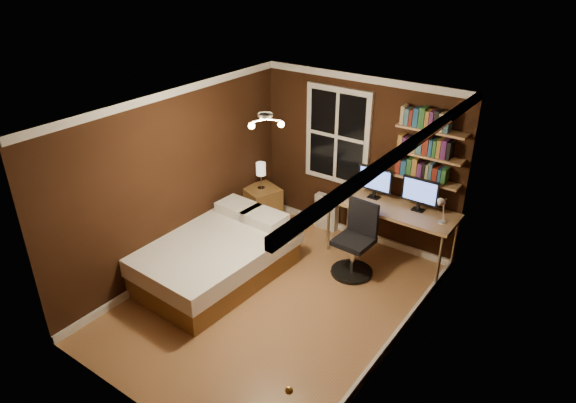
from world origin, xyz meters
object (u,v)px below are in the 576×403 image
Objects in this scene: monitor_right at (420,195)px; office_chair at (355,247)px; bedside_lamp at (261,176)px; monitor_left at (375,183)px; nightstand at (262,206)px; desk_lamp at (442,210)px; desk at (392,210)px; bed at (214,256)px; radiator at (327,212)px.

monitor_right is 1.11m from office_chair.
bedside_lamp is 0.86× the size of monitor_left.
office_chair reaches higher than nightstand.
monitor_left is 1.08m from desk_lamp.
monitor_left is at bearing 10.16° from bedside_lamp.
bedside_lamp reaches higher than desk.
bed is 2.08m from radiator.
bedside_lamp is at bearing -172.56° from monitor_right.
desk_lamp is at bearing 21.46° from nightstand.
bed is 1.66m from bedside_lamp.
monitor_right is 0.49× the size of office_chair.
office_chair is at bearing -155.04° from desk_lamp.
monitor_right is at bearing 27.05° from nightstand.
bed is 1.57m from nightstand.
desk_lamp is at bearing -11.44° from radiator.
bed is 3.05m from desk_lamp.
monitor_left reaches higher than bed.
monitor_left is 1.16× the size of desk_lamp.
monitor_right reaches higher than desk.
bedside_lamp is (-0.37, 1.52, 0.54)m from bed.
monitor_right reaches higher than bed.
desk is at bearing -164.87° from monitor_right.
bed is at bearing -146.88° from desk_lamp.
bedside_lamp reaches higher than nightstand.
nightstand reaches higher than radiator.
bedside_lamp is at bearing -152.57° from radiator.
bedside_lamp is at bearing -173.79° from desk.
monitor_left reaches higher than desk.
desk_lamp is at bearing -12.22° from monitor_left.
radiator is 1.12× the size of monitor_right.
bed reaches higher than nightstand.
nightstand is 1.10× the size of radiator.
bedside_lamp is 0.99× the size of desk_lamp.
desk is at bearing -11.75° from radiator.
monitor_right reaches higher than radiator.
monitor_right reaches higher than office_chair.
bedside_lamp is 2.85m from desk_lamp.
desk is 1.72× the size of office_chair.
bedside_lamp is 0.42× the size of office_chair.
nightstand is 2.19m from desk.
radiator is (0.92, 0.48, -0.56)m from bedside_lamp.
desk reaches higher than nightstand.
monitor_left is 0.96m from office_chair.
nightstand is 1.23× the size of monitor_left.
desk is (1.20, -0.25, 0.51)m from radiator.
desk is 0.79m from desk_lamp.
office_chair reaches higher than desk.
nightstand is 1.97m from monitor_left.
desk_lamp is 1.25m from office_chair.
monitor_left is (1.79, 0.32, 0.77)m from nightstand.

